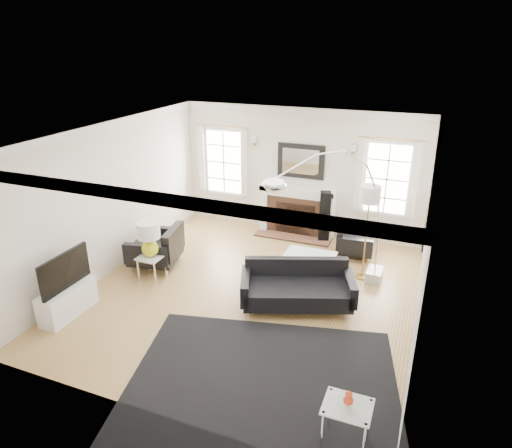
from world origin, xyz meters
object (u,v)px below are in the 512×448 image
at_px(sofa, 297,288).
at_px(armchair_left, 158,248).
at_px(gourd_lamp, 149,237).
at_px(armchair_right, 353,242).
at_px(coffee_table, 308,260).
at_px(arc_floor_lamp, 330,216).
at_px(fireplace, 297,211).

xyz_separation_m(sofa, armchair_left, (-2.91, 0.37, 0.05)).
xyz_separation_m(sofa, gourd_lamp, (-2.72, -0.16, 0.53)).
distance_m(armchair_right, gourd_lamp, 4.06).
bearing_deg(coffee_table, arc_floor_lamp, -32.62).
height_order(armchair_right, arc_floor_lamp, arc_floor_lamp).
relative_size(armchair_right, gourd_lamp, 1.32).
distance_m(fireplace, sofa, 3.01).
distance_m(fireplace, armchair_right, 1.55).
bearing_deg(fireplace, arc_floor_lamp, -61.16).
bearing_deg(fireplace, armchair_left, -129.12).
xyz_separation_m(gourd_lamp, arc_floor_lamp, (3.05, 0.83, 0.54)).
xyz_separation_m(sofa, coffee_table, (-0.08, 0.94, 0.06)).
height_order(fireplace, arc_floor_lamp, arc_floor_lamp).
bearing_deg(armchair_left, gourd_lamp, -70.13).
bearing_deg(coffee_table, armchair_left, -168.60).
bearing_deg(arc_floor_lamp, gourd_lamp, -164.75).
relative_size(armchair_right, arc_floor_lamp, 0.34).
bearing_deg(arc_floor_lamp, coffee_table, 147.38).
distance_m(armchair_left, gourd_lamp, 0.74).
height_order(armchair_left, coffee_table, armchair_left).
relative_size(fireplace, coffee_table, 1.83).
distance_m(fireplace, arc_floor_lamp, 2.65).
relative_size(sofa, coffee_table, 2.16).
height_order(armchair_left, arc_floor_lamp, arc_floor_lamp).
bearing_deg(armchair_right, sofa, -102.97).
relative_size(gourd_lamp, arc_floor_lamp, 0.25).
distance_m(fireplace, armchair_left, 3.22).
xyz_separation_m(fireplace, arc_floor_lamp, (1.21, -2.19, 0.86)).
distance_m(armchair_left, arc_floor_lamp, 3.41).
distance_m(fireplace, coffee_table, 2.09).
height_order(gourd_lamp, arc_floor_lamp, arc_floor_lamp).
distance_m(armchair_right, arc_floor_lamp, 1.92).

